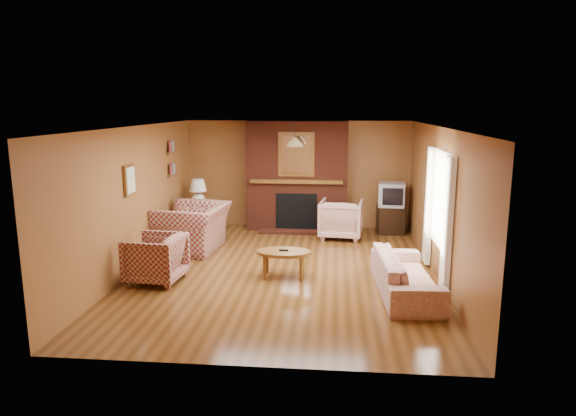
# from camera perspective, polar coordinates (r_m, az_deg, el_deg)

# --- Properties ---
(floor) EXTENTS (6.50, 6.50, 0.00)m
(floor) POSITION_cam_1_polar(r_m,az_deg,el_deg) (8.71, -0.49, -6.97)
(floor) COLOR #492A0F
(floor) RESTS_ON ground
(ceiling) EXTENTS (6.50, 6.50, 0.00)m
(ceiling) POSITION_cam_1_polar(r_m,az_deg,el_deg) (8.27, -0.52, 9.01)
(ceiling) COLOR white
(ceiling) RESTS_ON wall_back
(wall_back) EXTENTS (6.50, 0.00, 6.50)m
(wall_back) POSITION_cam_1_polar(r_m,az_deg,el_deg) (11.61, 1.12, 3.75)
(wall_back) COLOR brown
(wall_back) RESTS_ON floor
(wall_front) EXTENTS (6.50, 0.00, 6.50)m
(wall_front) POSITION_cam_1_polar(r_m,az_deg,el_deg) (5.27, -4.09, -5.64)
(wall_front) COLOR brown
(wall_front) RESTS_ON floor
(wall_left) EXTENTS (0.00, 6.50, 6.50)m
(wall_left) POSITION_cam_1_polar(r_m,az_deg,el_deg) (9.01, -16.54, 1.05)
(wall_left) COLOR brown
(wall_left) RESTS_ON floor
(wall_right) EXTENTS (0.00, 6.50, 6.50)m
(wall_right) POSITION_cam_1_polar(r_m,az_deg,el_deg) (8.53, 16.45, 0.50)
(wall_right) COLOR brown
(wall_right) RESTS_ON floor
(fireplace) EXTENTS (2.20, 0.82, 2.40)m
(fireplace) POSITION_cam_1_polar(r_m,az_deg,el_deg) (11.35, 1.02, 3.48)
(fireplace) COLOR #521E12
(fireplace) RESTS_ON floor
(window_right) EXTENTS (0.10, 1.85, 2.00)m
(window_right) POSITION_cam_1_polar(r_m,az_deg,el_deg) (8.34, 16.36, -0.25)
(window_right) COLOR beige
(window_right) RESTS_ON wall_right
(bookshelf) EXTENTS (0.09, 0.55, 0.71)m
(bookshelf) POSITION_cam_1_polar(r_m,az_deg,el_deg) (10.70, -12.64, 5.34)
(bookshelf) COLOR brown
(bookshelf) RESTS_ON wall_left
(botanical_print) EXTENTS (0.05, 0.40, 0.50)m
(botanical_print) POSITION_cam_1_polar(r_m,az_deg,el_deg) (8.67, -17.19, 2.97)
(botanical_print) COLOR brown
(botanical_print) RESTS_ON wall_left
(pendant_light) EXTENTS (0.36, 0.36, 0.48)m
(pendant_light) POSITION_cam_1_polar(r_m,az_deg,el_deg) (10.58, 0.75, 7.36)
(pendant_light) COLOR black
(pendant_light) RESTS_ON ceiling
(plaid_loveseat) EXTENTS (1.31, 1.46, 0.88)m
(plaid_loveseat) POSITION_cam_1_polar(r_m,az_deg,el_deg) (9.96, -10.51, -2.17)
(plaid_loveseat) COLOR maroon
(plaid_loveseat) RESTS_ON floor
(plaid_armchair) EXTENTS (0.91, 0.89, 0.76)m
(plaid_armchair) POSITION_cam_1_polar(r_m,az_deg,el_deg) (8.34, -14.52, -5.45)
(plaid_armchair) COLOR maroon
(plaid_armchair) RESTS_ON floor
(floral_sofa) EXTENTS (0.90, 2.03, 0.58)m
(floral_sofa) POSITION_cam_1_polar(r_m,az_deg,el_deg) (7.81, 12.95, -7.22)
(floral_sofa) COLOR beige
(floral_sofa) RESTS_ON floor
(floral_armchair) EXTENTS (0.96, 0.98, 0.81)m
(floral_armchair) POSITION_cam_1_polar(r_m,az_deg,el_deg) (10.78, 5.92, -1.21)
(floral_armchair) COLOR beige
(floral_armchair) RESTS_ON floor
(coffee_table) EXTENTS (0.87, 0.54, 0.46)m
(coffee_table) POSITION_cam_1_polar(r_m,az_deg,el_deg) (8.28, -0.48, -5.16)
(coffee_table) COLOR brown
(coffee_table) RESTS_ON floor
(side_table) EXTENTS (0.46, 0.46, 0.57)m
(side_table) POSITION_cam_1_polar(r_m,az_deg,el_deg) (11.34, -9.85, -1.30)
(side_table) COLOR brown
(side_table) RESTS_ON floor
(table_lamp) EXTENTS (0.37, 0.37, 0.61)m
(table_lamp) POSITION_cam_1_polar(r_m,az_deg,el_deg) (11.22, -9.96, 1.82)
(table_lamp) COLOR white
(table_lamp) RESTS_ON side_table
(tv_stand) EXTENTS (0.59, 0.54, 0.60)m
(tv_stand) POSITION_cam_1_polar(r_m,az_deg,el_deg) (11.35, 11.31, -1.26)
(tv_stand) COLOR black
(tv_stand) RESTS_ON floor
(crt_tv) EXTENTS (0.59, 0.59, 0.50)m
(crt_tv) POSITION_cam_1_polar(r_m,az_deg,el_deg) (11.24, 11.42, 1.48)
(crt_tv) COLOR #999CA0
(crt_tv) RESTS_ON tv_stand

